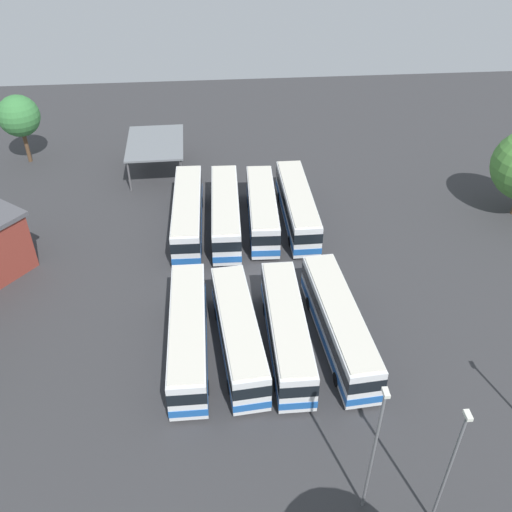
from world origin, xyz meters
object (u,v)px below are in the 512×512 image
(bus_row1_slot1, at_px, (262,209))
(bus_row0_slot1, at_px, (287,330))
(bus_row0_slot3, at_px, (188,334))
(bus_row1_slot2, at_px, (225,212))
(bus_row0_slot2, at_px, (238,333))
(maintenance_shelter, at_px, (155,143))
(bus_row0_slot0, at_px, (339,323))
(bus_row1_slot0, at_px, (297,206))
(lamp_post_by_building, at_px, (449,467))
(bus_row1_slot3, at_px, (188,212))
(tree_northeast, at_px, (19,116))
(lamp_post_far_corner, at_px, (374,449))

(bus_row1_slot1, bearing_deg, bus_row0_slot1, -179.25)
(bus_row0_slot3, relative_size, bus_row1_slot2, 0.97)
(bus_row0_slot2, bearing_deg, maintenance_shelter, 14.52)
(maintenance_shelter, bearing_deg, bus_row0_slot1, -159.11)
(bus_row0_slot0, distance_m, bus_row1_slot0, 16.14)
(bus_row0_slot0, bearing_deg, bus_row1_slot2, 25.46)
(bus_row0_slot1, bearing_deg, bus_row0_slot2, 90.34)
(bus_row0_slot3, bearing_deg, lamp_post_by_building, -135.84)
(bus_row1_slot2, distance_m, bus_row1_slot3, 3.50)
(maintenance_shelter, height_order, tree_northeast, tree_northeast)
(bus_row1_slot0, height_order, lamp_post_far_corner, lamp_post_far_corner)
(bus_row1_slot1, bearing_deg, maintenance_shelter, 41.52)
(bus_row0_slot3, bearing_deg, bus_row1_slot1, -22.85)
(bus_row0_slot0, distance_m, bus_row1_slot3, 19.21)
(bus_row0_slot3, height_order, bus_row1_slot1, same)
(bus_row0_slot3, distance_m, bus_row1_slot0, 19.15)
(lamp_post_by_building, bearing_deg, bus_row0_slot3, 44.16)
(bus_row0_slot2, xyz_separation_m, bus_row0_slot3, (0.18, 3.51, 0.00))
(lamp_post_far_corner, distance_m, tree_northeast, 51.95)
(tree_northeast, bearing_deg, bus_row0_slot0, -136.98)
(bus_row0_slot2, relative_size, maintenance_shelter, 1.36)
(bus_row1_slot0, bearing_deg, bus_row1_slot3, 91.87)
(lamp_post_by_building, relative_size, tree_northeast, 1.18)
(bus_row0_slot1, bearing_deg, lamp_post_far_corner, -167.47)
(bus_row1_slot3, bearing_deg, bus_row0_slot3, -179.22)
(bus_row1_slot2, xyz_separation_m, maintenance_shelter, (11.87, 6.99, 1.52))
(bus_row0_slot3, xyz_separation_m, bus_row1_slot1, (15.92, -6.71, -0.00))
(tree_northeast, bearing_deg, lamp_post_far_corner, -147.36)
(bus_row0_slot2, xyz_separation_m, bus_row1_slot1, (16.10, -3.20, -0.00))
(bus_row0_slot0, relative_size, bus_row1_slot1, 1.10)
(bus_row1_slot3, height_order, lamp_post_far_corner, lamp_post_far_corner)
(bus_row1_slot2, bearing_deg, tree_northeast, 54.33)
(bus_row0_slot3, xyz_separation_m, maintenance_shelter, (27.68, 3.71, 1.52))
(lamp_post_by_building, bearing_deg, bus_row1_slot1, 12.34)
(bus_row0_slot0, bearing_deg, maintenance_shelter, 27.68)
(bus_row0_slot1, relative_size, bus_row1_slot2, 0.95)
(bus_row0_slot0, xyz_separation_m, bus_row1_slot2, (15.64, 7.45, -0.00))
(bus_row0_slot2, distance_m, maintenance_shelter, 28.82)
(bus_row0_slot0, bearing_deg, lamp_post_by_building, -169.96)
(bus_row1_slot3, bearing_deg, maintenance_shelter, 16.58)
(bus_row0_slot1, bearing_deg, maintenance_shelter, 20.89)
(bus_row1_slot2, xyz_separation_m, tree_northeast, (15.55, 21.66, 3.60))
(bus_row0_slot2, height_order, tree_northeast, tree_northeast)
(bus_row0_slot3, distance_m, bus_row1_slot1, 17.27)
(bus_row1_slot3, bearing_deg, lamp_post_by_building, -155.62)
(bus_row0_slot0, height_order, tree_northeast, tree_northeast)
(bus_row1_slot2, height_order, lamp_post_by_building, lamp_post_by_building)
(bus_row0_slot2, distance_m, bus_row1_slot3, 16.56)
(maintenance_shelter, bearing_deg, bus_row0_slot0, -152.32)
(bus_row0_slot1, xyz_separation_m, bus_row0_slot3, (0.16, 6.92, 0.00))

